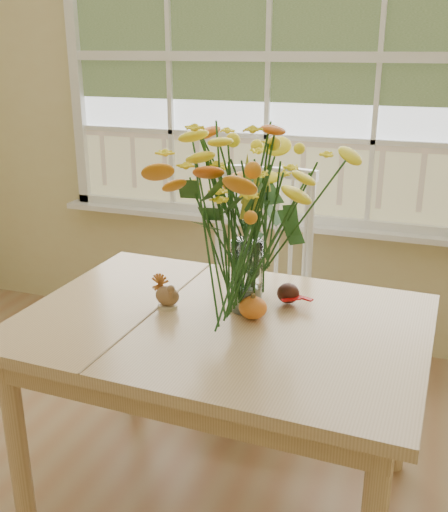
% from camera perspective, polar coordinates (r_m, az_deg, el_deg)
% --- Properties ---
extents(wall_back, '(4.00, 0.02, 2.70)m').
position_cam_1_polar(wall_back, '(3.23, 4.34, 14.88)').
color(wall_back, beige).
rests_on(wall_back, floor).
extents(window, '(2.42, 0.12, 1.74)m').
position_cam_1_polar(window, '(3.18, 4.23, 18.09)').
color(window, silver).
rests_on(window, wall_back).
extents(dining_table, '(1.39, 1.01, 0.73)m').
position_cam_1_polar(dining_table, '(2.08, -0.19, -8.28)').
color(dining_table, tan).
rests_on(dining_table, floor).
extents(windsor_chair, '(0.52, 0.50, 1.06)m').
position_cam_1_polar(windsor_chair, '(2.79, 3.20, -1.92)').
color(windsor_chair, white).
rests_on(windsor_chair, floor).
extents(flower_vase, '(0.53, 0.53, 0.63)m').
position_cam_1_polar(flower_vase, '(1.99, 2.26, 4.82)').
color(flower_vase, white).
rests_on(flower_vase, dining_table).
extents(pumpkin, '(0.10, 0.10, 0.08)m').
position_cam_1_polar(pumpkin, '(2.03, 2.77, -5.05)').
color(pumpkin, orange).
rests_on(pumpkin, dining_table).
extents(turkey_figurine, '(0.09, 0.07, 0.11)m').
position_cam_1_polar(turkey_figurine, '(2.12, -5.42, -3.81)').
color(turkey_figurine, '#CCB78C').
rests_on(turkey_figurine, dining_table).
extents(dark_gourd, '(0.12, 0.08, 0.07)m').
position_cam_1_polar(dark_gourd, '(2.16, 6.12, -3.64)').
color(dark_gourd, '#38160F').
rests_on(dark_gourd, dining_table).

